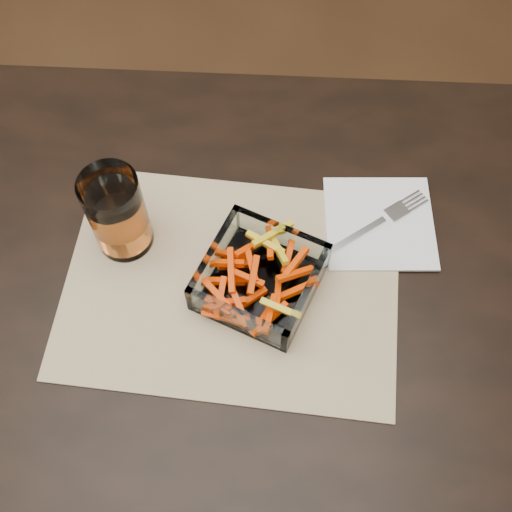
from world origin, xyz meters
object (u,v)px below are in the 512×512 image
at_px(dining_table, 165,350).
at_px(fork, 379,222).
at_px(tumbler, 118,215).
at_px(glass_bowl, 260,279).

bearing_deg(dining_table, fork, 30.18).
bearing_deg(dining_table, tumbler, 114.33).
distance_m(glass_bowl, fork, 0.20).
xyz_separation_m(dining_table, tumbler, (-0.06, 0.13, 0.15)).
distance_m(dining_table, glass_bowl, 0.19).
xyz_separation_m(glass_bowl, tumbler, (-0.19, 0.06, 0.04)).
xyz_separation_m(glass_bowl, fork, (0.16, 0.11, -0.02)).
height_order(dining_table, tumbler, tumbler).
height_order(tumbler, fork, tumbler).
xyz_separation_m(dining_table, fork, (0.30, 0.17, 0.10)).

